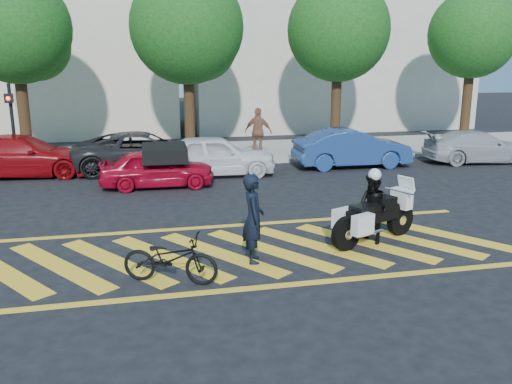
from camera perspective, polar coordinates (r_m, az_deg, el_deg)
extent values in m
plane|color=black|center=(11.85, -0.84, -6.28)|extent=(90.00, 90.00, 0.00)
cube|color=#9E998E|center=(23.34, -6.89, 4.03)|extent=(60.00, 5.00, 0.15)
cube|color=yellow|center=(11.95, -25.25, -7.50)|extent=(2.43, 3.21, 0.01)
cube|color=yellow|center=(11.75, -19.97, -7.34)|extent=(2.43, 3.21, 0.01)
cube|color=yellow|center=(11.64, -14.57, -7.11)|extent=(2.43, 3.21, 0.01)
cube|color=yellow|center=(11.64, -9.12, -6.82)|extent=(2.43, 3.21, 0.01)
cube|color=yellow|center=(11.75, -3.73, -6.47)|extent=(2.43, 3.21, 0.01)
cube|color=yellow|center=(11.95, 1.52, -6.08)|extent=(2.43, 3.21, 0.01)
cube|color=yellow|center=(12.25, 6.54, -5.65)|extent=(2.43, 3.21, 0.01)
cube|color=yellow|center=(12.64, 11.27, -5.21)|extent=(2.43, 3.21, 0.01)
cube|color=yellow|center=(13.11, 15.69, -4.77)|extent=(2.43, 3.21, 0.01)
cube|color=yellow|center=(13.65, 19.78, -4.33)|extent=(2.43, 3.21, 0.01)
cube|color=yellow|center=(10.13, 1.39, -9.92)|extent=(12.00, 0.20, 0.01)
cube|color=yellow|center=(13.61, -2.48, -3.53)|extent=(12.00, 0.20, 0.01)
cube|color=beige|center=(32.40, -23.63, 14.55)|extent=(16.00, 8.00, 10.00)
cube|color=beige|center=(33.83, 7.12, 16.36)|extent=(16.00, 8.00, 11.00)
cylinder|color=black|center=(23.36, -23.25, 7.77)|extent=(0.44, 0.44, 4.00)
sphere|color=#124516|center=(23.28, -24.03, 15.49)|extent=(4.20, 4.20, 4.20)
sphere|color=#124516|center=(23.46, -22.26, 14.09)|extent=(2.73, 2.73, 2.73)
cylinder|color=black|center=(23.08, -7.04, 8.74)|extent=(0.44, 0.44, 4.00)
sphere|color=#124516|center=(23.01, -7.29, 16.86)|extent=(4.60, 4.60, 4.60)
sphere|color=#124516|center=(23.35, -5.79, 15.16)|extent=(2.99, 2.99, 2.99)
cylinder|color=black|center=(24.58, 8.40, 9.02)|extent=(0.44, 0.44, 4.00)
sphere|color=#124516|center=(24.51, 8.68, 16.51)|extent=(4.40, 4.40, 4.40)
sphere|color=#124516|center=(24.99, 9.70, 14.91)|extent=(2.86, 2.86, 2.86)
cylinder|color=black|center=(27.57, 21.28, 8.76)|extent=(0.44, 0.44, 4.00)
sphere|color=#124516|center=(27.51, 21.88, 15.19)|extent=(4.00, 4.00, 4.00)
sphere|color=#124516|center=(28.08, 22.45, 13.87)|extent=(2.60, 2.60, 2.60)
cylinder|color=black|center=(21.25, -24.18, 6.07)|extent=(0.12, 0.12, 3.20)
cube|color=black|center=(20.96, -24.59, 8.97)|extent=(0.28, 0.18, 0.32)
sphere|color=#FF260C|center=(20.86, -24.64, 8.94)|extent=(0.14, 0.14, 0.14)
imported|color=black|center=(11.01, -0.29, -2.80)|extent=(0.52, 0.72, 1.85)
imported|color=black|center=(10.26, -9.02, -6.92)|extent=(1.93, 1.27, 0.96)
cylinder|color=black|center=(11.97, 9.47, -4.35)|extent=(0.76, 0.45, 0.76)
cylinder|color=silver|center=(11.97, 9.47, -4.35)|extent=(0.28, 0.26, 0.23)
cylinder|color=black|center=(13.25, 14.93, -2.81)|extent=(0.76, 0.45, 0.76)
cylinder|color=silver|center=(13.25, 14.93, -2.81)|extent=(0.28, 0.26, 0.23)
cube|color=black|center=(12.47, 12.24, -2.34)|extent=(1.43, 0.84, 0.34)
cube|color=black|center=(12.66, 13.33, -1.07)|extent=(0.61, 0.52, 0.25)
cube|color=black|center=(12.21, 11.38, -1.64)|extent=(0.73, 0.61, 0.14)
cube|color=silver|center=(13.12, 15.07, -0.65)|extent=(0.42, 0.54, 0.46)
cube|color=silver|center=(12.21, 9.13, -2.71)|extent=(0.56, 0.39, 0.44)
cube|color=silver|center=(11.82, 11.17, -3.37)|extent=(0.56, 0.39, 0.44)
imported|color=black|center=(12.45, 12.20, -1.74)|extent=(0.86, 0.95, 1.59)
imported|color=#B10821|center=(17.74, -10.38, 2.48)|extent=(3.68, 1.57, 1.24)
imported|color=maroon|center=(20.74, -23.44, 3.51)|extent=(5.10, 2.33, 1.45)
imported|color=black|center=(20.36, -11.65, 4.20)|extent=(5.17, 2.39, 1.44)
imported|color=white|center=(19.17, -4.34, 3.87)|extent=(4.34, 1.91, 1.45)
imported|color=navy|center=(20.95, 10.07, 4.57)|extent=(4.43, 1.61, 1.45)
imported|color=#A3A6AA|center=(23.30, 22.32, 4.42)|extent=(4.45, 2.19, 1.25)
imported|color=#955C43|center=(22.16, 0.24, 6.35)|extent=(1.23, 0.99, 1.95)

